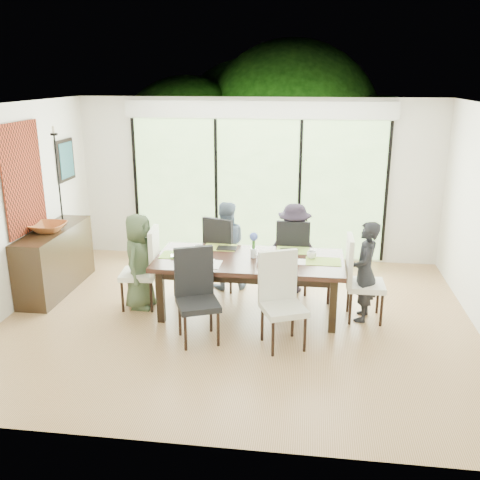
# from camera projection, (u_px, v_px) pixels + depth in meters

# --- Properties ---
(floor) EXTENTS (6.00, 5.00, 0.01)m
(floor) POSITION_uv_depth(u_px,v_px,m) (237.00, 319.00, 6.95)
(floor) COLOR brown
(floor) RESTS_ON ground
(ceiling) EXTENTS (6.00, 5.00, 0.01)m
(ceiling) POSITION_uv_depth(u_px,v_px,m) (237.00, 105.00, 6.14)
(ceiling) COLOR white
(ceiling) RESTS_ON wall_back
(wall_back) EXTENTS (6.00, 0.02, 2.70)m
(wall_back) POSITION_uv_depth(u_px,v_px,m) (258.00, 180.00, 8.92)
(wall_back) COLOR silver
(wall_back) RESTS_ON floor
(wall_front) EXTENTS (6.00, 0.02, 2.70)m
(wall_front) POSITION_uv_depth(u_px,v_px,m) (193.00, 301.00, 4.17)
(wall_front) COLOR white
(wall_front) RESTS_ON floor
(wall_left) EXTENTS (0.02, 5.00, 2.70)m
(wall_left) POSITION_uv_depth(u_px,v_px,m) (8.00, 211.00, 6.92)
(wall_left) COLOR beige
(wall_left) RESTS_ON floor
(glass_doors) EXTENTS (4.20, 0.02, 2.30)m
(glass_doors) POSITION_uv_depth(u_px,v_px,m) (258.00, 190.00, 8.93)
(glass_doors) COLOR #598C3F
(glass_doors) RESTS_ON wall_back
(blinds_header) EXTENTS (4.40, 0.06, 0.28)m
(blinds_header) POSITION_uv_depth(u_px,v_px,m) (258.00, 110.00, 8.53)
(blinds_header) COLOR white
(blinds_header) RESTS_ON wall_back
(mullion_a) EXTENTS (0.05, 0.04, 2.30)m
(mullion_a) POSITION_uv_depth(u_px,v_px,m) (136.00, 186.00, 9.18)
(mullion_a) COLOR black
(mullion_a) RESTS_ON wall_back
(mullion_b) EXTENTS (0.05, 0.04, 2.30)m
(mullion_b) POSITION_uv_depth(u_px,v_px,m) (216.00, 189.00, 9.01)
(mullion_b) COLOR black
(mullion_b) RESTS_ON wall_back
(mullion_c) EXTENTS (0.05, 0.04, 2.30)m
(mullion_c) POSITION_uv_depth(u_px,v_px,m) (300.00, 191.00, 8.83)
(mullion_c) COLOR black
(mullion_c) RESTS_ON wall_back
(mullion_d) EXTENTS (0.05, 0.04, 2.30)m
(mullion_d) POSITION_uv_depth(u_px,v_px,m) (386.00, 193.00, 8.65)
(mullion_d) COLOR black
(mullion_d) RESTS_ON wall_back
(deck) EXTENTS (6.00, 1.80, 0.10)m
(deck) POSITION_uv_depth(u_px,v_px,m) (262.00, 244.00, 10.18)
(deck) COLOR #523823
(deck) RESTS_ON ground
(rail_top) EXTENTS (6.00, 0.08, 0.06)m
(rail_top) POSITION_uv_depth(u_px,v_px,m) (266.00, 204.00, 10.76)
(rail_top) COLOR brown
(rail_top) RESTS_ON deck
(foliage_left) EXTENTS (3.20, 3.20, 3.20)m
(foliage_left) POSITION_uv_depth(u_px,v_px,m) (188.00, 151.00, 11.67)
(foliage_left) COLOR #14380F
(foliage_left) RESTS_ON ground
(foliage_mid) EXTENTS (4.00, 4.00, 4.00)m
(foliage_mid) POSITION_uv_depth(u_px,v_px,m) (291.00, 133.00, 11.85)
(foliage_mid) COLOR #14380F
(foliage_mid) RESTS_ON ground
(foliage_right) EXTENTS (2.80, 2.80, 2.80)m
(foliage_right) POSITION_uv_depth(u_px,v_px,m) (376.00, 165.00, 11.03)
(foliage_right) COLOR #14380F
(foliage_right) RESTS_ON ground
(foliage_far) EXTENTS (3.60, 3.60, 3.60)m
(foliage_far) POSITION_uv_depth(u_px,v_px,m) (250.00, 137.00, 12.69)
(foliage_far) COLOR #14380F
(foliage_far) RESTS_ON ground
(table_top) EXTENTS (2.43, 1.11, 0.06)m
(table_top) POSITION_uv_depth(u_px,v_px,m) (249.00, 261.00, 6.93)
(table_top) COLOR black
(table_top) RESTS_ON floor
(table_apron) EXTENTS (2.23, 0.91, 0.10)m
(table_apron) POSITION_uv_depth(u_px,v_px,m) (249.00, 267.00, 6.96)
(table_apron) COLOR black
(table_apron) RESTS_ON floor
(table_leg_fl) EXTENTS (0.09, 0.09, 0.70)m
(table_leg_fl) POSITION_uv_depth(u_px,v_px,m) (161.00, 296.00, 6.78)
(table_leg_fl) COLOR black
(table_leg_fl) RESTS_ON floor
(table_leg_fr) EXTENTS (0.09, 0.09, 0.70)m
(table_leg_fr) POSITION_uv_depth(u_px,v_px,m) (333.00, 306.00, 6.50)
(table_leg_fr) COLOR black
(table_leg_fr) RESTS_ON floor
(table_leg_bl) EXTENTS (0.09, 0.09, 0.70)m
(table_leg_bl) POSITION_uv_depth(u_px,v_px,m) (177.00, 272.00, 7.59)
(table_leg_bl) COLOR black
(table_leg_bl) RESTS_ON floor
(table_leg_br) EXTENTS (0.09, 0.09, 0.70)m
(table_leg_br) POSITION_uv_depth(u_px,v_px,m) (331.00, 280.00, 7.32)
(table_leg_br) COLOR black
(table_leg_br) RESTS_ON floor
(chair_left_end) EXTENTS (0.51, 0.51, 1.11)m
(chair_left_end) POSITION_uv_depth(u_px,v_px,m) (138.00, 268.00, 7.18)
(chair_left_end) COLOR white
(chair_left_end) RESTS_ON floor
(chair_right_end) EXTENTS (0.47, 0.47, 1.11)m
(chair_right_end) POSITION_uv_depth(u_px,v_px,m) (366.00, 279.00, 6.80)
(chair_right_end) COLOR white
(chair_right_end) RESTS_ON floor
(chair_far_left) EXTENTS (0.60, 0.60, 1.11)m
(chair_far_left) POSITION_uv_depth(u_px,v_px,m) (226.00, 251.00, 7.85)
(chair_far_left) COLOR black
(chair_far_left) RESTS_ON floor
(chair_far_right) EXTENTS (0.49, 0.49, 1.11)m
(chair_far_right) POSITION_uv_depth(u_px,v_px,m) (294.00, 254.00, 7.72)
(chair_far_right) COLOR black
(chair_far_right) RESTS_ON floor
(chair_near_left) EXTENTS (0.61, 0.61, 1.11)m
(chair_near_left) POSITION_uv_depth(u_px,v_px,m) (198.00, 297.00, 6.23)
(chair_near_left) COLOR black
(chair_near_left) RESTS_ON floor
(chair_near_right) EXTENTS (0.61, 0.61, 1.11)m
(chair_near_right) POSITION_uv_depth(u_px,v_px,m) (284.00, 302.00, 6.10)
(chair_near_right) COLOR beige
(chair_near_right) RESTS_ON floor
(person_left_end) EXTENTS (0.44, 0.65, 1.31)m
(person_left_end) POSITION_uv_depth(u_px,v_px,m) (139.00, 261.00, 7.14)
(person_left_end) COLOR #425337
(person_left_end) RESTS_ON floor
(person_right_end) EXTENTS (0.48, 0.67, 1.31)m
(person_right_end) POSITION_uv_depth(u_px,v_px,m) (365.00, 271.00, 6.77)
(person_right_end) COLOR black
(person_right_end) RESTS_ON floor
(person_far_left) EXTENTS (0.67, 0.50, 1.31)m
(person_far_left) POSITION_uv_depth(u_px,v_px,m) (225.00, 245.00, 7.80)
(person_far_left) COLOR slate
(person_far_left) RESTS_ON floor
(person_far_right) EXTENTS (0.67, 0.49, 1.31)m
(person_far_right) POSITION_uv_depth(u_px,v_px,m) (294.00, 248.00, 7.67)
(person_far_right) COLOR black
(person_far_right) RESTS_ON floor
(placemat_left) EXTENTS (0.45, 0.32, 0.01)m
(placemat_left) POSITION_uv_depth(u_px,v_px,m) (178.00, 255.00, 7.04)
(placemat_left) COLOR #79A63B
(placemat_left) RESTS_ON table_top
(placemat_right) EXTENTS (0.45, 0.32, 0.01)m
(placemat_right) POSITION_uv_depth(u_px,v_px,m) (323.00, 261.00, 6.80)
(placemat_right) COLOR #8AAD3E
(placemat_right) RESTS_ON table_top
(placemat_far_l) EXTENTS (0.45, 0.32, 0.01)m
(placemat_far_l) POSITION_uv_depth(u_px,v_px,m) (220.00, 247.00, 7.36)
(placemat_far_l) COLOR #90A239
(placemat_far_l) RESTS_ON table_top
(placemat_far_r) EXTENTS (0.45, 0.32, 0.01)m
(placemat_far_r) POSITION_uv_depth(u_px,v_px,m) (293.00, 250.00, 7.23)
(placemat_far_r) COLOR #88AE3E
(placemat_far_r) RESTS_ON table_top
(placemat_paper) EXTENTS (0.45, 0.32, 0.01)m
(placemat_paper) POSITION_uv_depth(u_px,v_px,m) (203.00, 264.00, 6.71)
(placemat_paper) COLOR white
(placemat_paper) RESTS_ON table_top
(tablet_far_l) EXTENTS (0.26, 0.18, 0.01)m
(tablet_far_l) POSITION_uv_depth(u_px,v_px,m) (227.00, 248.00, 7.30)
(tablet_far_l) COLOR black
(tablet_far_l) RESTS_ON table_top
(tablet_far_r) EXTENTS (0.24, 0.17, 0.01)m
(tablet_far_r) POSITION_uv_depth(u_px,v_px,m) (289.00, 251.00, 7.19)
(tablet_far_r) COLOR black
(tablet_far_r) RESTS_ON table_top
(papers) EXTENTS (0.30, 0.22, 0.00)m
(papers) POSITION_uv_depth(u_px,v_px,m) (303.00, 262.00, 6.79)
(papers) COLOR white
(papers) RESTS_ON table_top
(platter_base) EXTENTS (0.26, 0.26, 0.02)m
(platter_base) POSITION_uv_depth(u_px,v_px,m) (203.00, 263.00, 6.71)
(platter_base) COLOR white
(platter_base) RESTS_ON table_top
(platter_snacks) EXTENTS (0.20, 0.20, 0.01)m
(platter_snacks) POSITION_uv_depth(u_px,v_px,m) (203.00, 262.00, 6.70)
(platter_snacks) COLOR orange
(platter_snacks) RESTS_ON table_top
(vase) EXTENTS (0.08, 0.08, 0.12)m
(vase) POSITION_uv_depth(u_px,v_px,m) (254.00, 253.00, 6.95)
(vase) COLOR silver
(vase) RESTS_ON table_top
(hyacinth_stems) EXTENTS (0.04, 0.04, 0.16)m
(hyacinth_stems) POSITION_uv_depth(u_px,v_px,m) (254.00, 244.00, 6.91)
(hyacinth_stems) COLOR #337226
(hyacinth_stems) RESTS_ON table_top
(hyacinth_blooms) EXTENTS (0.11, 0.11, 0.11)m
(hyacinth_blooms) POSITION_uv_depth(u_px,v_px,m) (254.00, 237.00, 6.88)
(hyacinth_blooms) COLOR #5065C9
(hyacinth_blooms) RESTS_ON table_top
(laptop) EXTENTS (0.37, 0.28, 0.03)m
(laptop) POSITION_uv_depth(u_px,v_px,m) (183.00, 257.00, 6.93)
(laptop) COLOR silver
(laptop) RESTS_ON table_top
(cup_a) EXTENTS (0.14, 0.14, 0.10)m
(cup_a) POSITION_uv_depth(u_px,v_px,m) (199.00, 249.00, 7.14)
(cup_a) COLOR white
(cup_a) RESTS_ON table_top
(cup_b) EXTENTS (0.14, 0.14, 0.09)m
(cup_b) POSITION_uv_depth(u_px,v_px,m) (260.00, 258.00, 6.80)
(cup_b) COLOR white
(cup_b) RESTS_ON table_top
(cup_c) EXTENTS (0.17, 0.17, 0.10)m
(cup_c) POSITION_uv_depth(u_px,v_px,m) (312.00, 255.00, 6.90)
(cup_c) COLOR white
(cup_c) RESTS_ON table_top
(book) EXTENTS (0.27, 0.28, 0.02)m
(book) POSITION_uv_depth(u_px,v_px,m) (269.00, 257.00, 6.94)
(book) COLOR white
(book) RESTS_ON table_top
(sideboard) EXTENTS (0.46, 1.65, 0.93)m
(sideboard) POSITION_uv_depth(u_px,v_px,m) (55.00, 260.00, 7.76)
(sideboard) COLOR black
(sideboard) RESTS_ON floor
(bowl) EXTENTS (0.49, 0.49, 0.12)m
(bowl) POSITION_uv_depth(u_px,v_px,m) (48.00, 227.00, 7.51)
(bowl) COLOR brown
(bowl) RESTS_ON sideboard
(candlestick_base) EXTENTS (0.10, 0.10, 0.04)m
(candlestick_base) POSITION_uv_depth(u_px,v_px,m) (63.00, 222.00, 7.94)
(candlestick_base) COLOR black
(candlestick_base) RESTS_ON sideboard
(candlestick_shaft) EXTENTS (0.02, 0.02, 1.29)m
(candlestick_shaft) POSITION_uv_depth(u_px,v_px,m) (58.00, 179.00, 7.75)
(candlestick_shaft) COLOR black
(candlestick_shaft) RESTS_ON sideboard
(candlestick_pan) EXTENTS (0.10, 0.10, 0.03)m
(candlestick_pan) POSITION_uv_depth(u_px,v_px,m) (54.00, 134.00, 7.56)
(candlestick_pan) COLOR black
(candlestick_pan) RESTS_ON sideboard
(candle) EXTENTS (0.04, 0.04, 0.10)m
(candle) POSITION_uv_depth(u_px,v_px,m) (53.00, 130.00, 7.54)
(candle) COLOR silver
(candle) RESTS_ON sideboard
(tapestry) EXTENTS (0.02, 1.00, 1.50)m
(tapestry) POSITION_uv_depth(u_px,v_px,m) (23.00, 179.00, 7.19)
(tapestry) COLOR maroon
(tapestry) RESTS_ON wall_left
(art_frame) EXTENTS (0.03, 0.55, 0.65)m
(art_frame) POSITION_uv_depth(u_px,v_px,m) (65.00, 160.00, 8.41)
(art_frame) COLOR black
(art_frame) RESTS_ON wall_left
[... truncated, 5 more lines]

